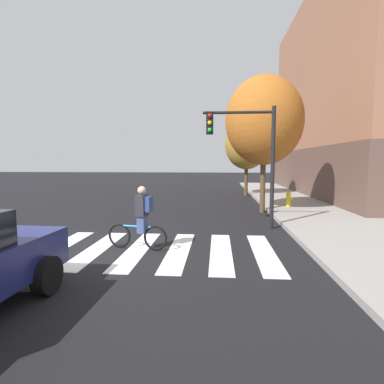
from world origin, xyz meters
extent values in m
plane|color=black|center=(0.00, 0.00, 0.00)|extent=(120.00, 120.00, 0.00)
cube|color=silver|center=(-2.22, 0.00, 0.01)|extent=(0.55, 3.66, 0.01)
cube|color=silver|center=(-1.11, 0.00, 0.01)|extent=(0.55, 3.66, 0.01)
cube|color=silver|center=(-0.01, 0.00, 0.01)|extent=(0.55, 3.66, 0.01)
cube|color=silver|center=(1.09, 0.00, 0.01)|extent=(0.55, 3.66, 0.01)
cube|color=silver|center=(2.19, 0.00, 0.01)|extent=(0.55, 3.66, 0.01)
cube|color=silver|center=(3.29, 0.00, 0.01)|extent=(0.55, 3.66, 0.01)
cube|color=silver|center=(4.40, 0.00, 0.01)|extent=(0.55, 3.66, 0.01)
cylinder|color=#473D1E|center=(-0.27, -2.52, 0.00)|extent=(0.64, 0.64, 0.01)
cylinder|color=black|center=(0.21, -2.87, 0.34)|extent=(0.27, 0.69, 0.68)
torus|color=black|center=(1.57, -0.01, 0.33)|extent=(0.66, 0.19, 0.66)
torus|color=black|center=(0.54, 0.20, 0.33)|extent=(0.66, 0.19, 0.66)
cylinder|color=#1972BF|center=(1.06, 0.09, 0.61)|extent=(0.89, 0.22, 0.05)
cylinder|color=#1972BF|center=(1.21, 0.06, 0.68)|extent=(0.04, 0.04, 0.45)
cube|color=#384772|center=(1.21, 0.06, 0.73)|extent=(0.25, 0.31, 0.56)
cube|color=#26262D|center=(1.21, 0.06, 1.18)|extent=(0.30, 0.40, 0.56)
sphere|color=tan|center=(1.21, 0.06, 1.58)|extent=(0.22, 0.22, 0.22)
cube|color=navy|center=(1.39, 0.03, 1.23)|extent=(0.21, 0.31, 0.40)
cylinder|color=black|center=(5.07, 2.98, 2.10)|extent=(0.14, 0.14, 4.20)
cylinder|color=black|center=(3.87, 2.98, 4.00)|extent=(2.40, 0.10, 0.10)
cube|color=black|center=(2.91, 2.98, 3.65)|extent=(0.24, 0.20, 0.76)
sphere|color=red|center=(2.91, 2.87, 3.89)|extent=(0.14, 0.14, 0.14)
sphere|color=gold|center=(2.91, 2.87, 3.65)|extent=(0.14, 0.14, 0.14)
sphere|color=green|center=(2.91, 2.87, 3.41)|extent=(0.14, 0.14, 0.14)
cylinder|color=gold|center=(6.64, 7.51, 0.47)|extent=(0.22, 0.22, 0.65)
sphere|color=gold|center=(6.64, 7.51, 0.84)|extent=(0.18, 0.18, 0.18)
cylinder|color=gold|center=(6.80, 7.51, 0.51)|extent=(0.12, 0.09, 0.09)
cylinder|color=#4C3823|center=(5.25, 6.53, 1.39)|extent=(0.24, 0.24, 2.79)
ellipsoid|color=#A5591E|center=(5.25, 6.53, 4.17)|extent=(3.47, 3.47, 3.99)
cylinder|color=#4C3823|center=(5.13, 13.57, 1.16)|extent=(0.24, 0.24, 2.32)
ellipsoid|color=olive|center=(5.13, 13.57, 3.48)|extent=(2.89, 2.89, 3.32)
camera|label=1|loc=(3.19, -7.98, 2.33)|focal=29.34mm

